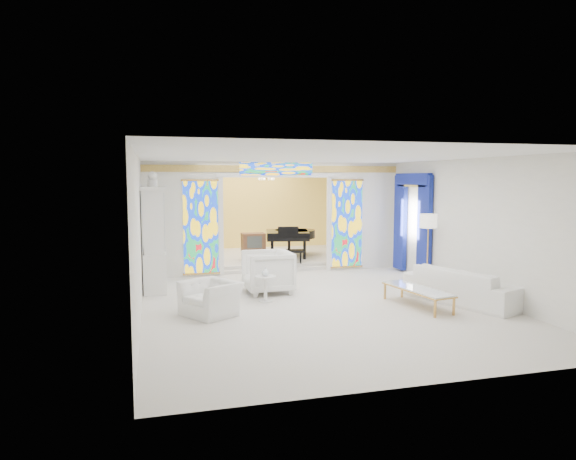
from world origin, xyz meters
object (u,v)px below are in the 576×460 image
object	(u,v)px
china_cabinet	(154,239)
coffee_table	(417,290)
tv_console	(253,242)
grand_piano	(291,235)
armchair_right	(268,272)
armchair_left	(211,298)
sofa	(464,285)

from	to	relation	value
china_cabinet	coffee_table	xyz separation A→B (m)	(5.06, -3.04, -0.82)
china_cabinet	tv_console	size ratio (longest dim) A/B	3.47
grand_piano	armchair_right	bearing A→B (deg)	-100.54
china_cabinet	armchair_left	xyz separation A→B (m)	(0.99, -2.58, -0.85)
sofa	grand_piano	size ratio (longest dim) A/B	0.99
armchair_left	tv_console	size ratio (longest dim) A/B	1.26
china_cabinet	armchair_right	xyz separation A→B (m)	(2.45, -1.00, -0.69)
china_cabinet	grand_piano	bearing A→B (deg)	36.45
china_cabinet	armchair_right	size ratio (longest dim) A/B	2.59
armchair_right	grand_piano	size ratio (longest dim) A/B	0.42
armchair_left	tv_console	distance (m)	5.53
grand_piano	china_cabinet	bearing A→B (deg)	-131.86
armchair_left	tv_console	world-z (taller)	tv_console
sofa	tv_console	xyz separation A→B (m)	(-3.33, 5.58, 0.33)
sofa	grand_piano	xyz separation A→B (m)	(-2.08, 5.98, 0.47)
coffee_table	grand_piano	bearing A→B (deg)	99.11
armchair_left	sofa	size ratio (longest dim) A/B	0.40
grand_piano	tv_console	distance (m)	1.33
armchair_left	coffee_table	distance (m)	4.10
grand_piano	tv_console	size ratio (longest dim) A/B	3.18
sofa	armchair_right	bearing A→B (deg)	42.35
china_cabinet	tv_console	distance (m)	3.89
armchair_left	grand_piano	world-z (taller)	grand_piano
armchair_right	sofa	world-z (taller)	armchair_right
tv_console	armchair_left	bearing A→B (deg)	-108.39
coffee_table	tv_console	distance (m)	6.09
armchair_left	armchair_right	world-z (taller)	armchair_right
sofa	grand_piano	distance (m)	6.35
armchair_left	tv_console	xyz separation A→B (m)	(1.84, 5.20, 0.37)
china_cabinet	sofa	distance (m)	6.89
tv_console	grand_piano	bearing A→B (deg)	18.77
armchair_right	tv_console	world-z (taller)	tv_console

